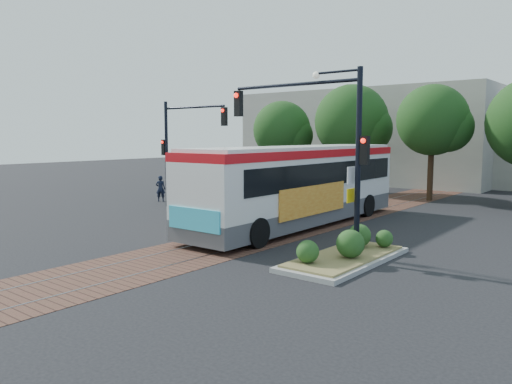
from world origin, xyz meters
The scene contains 10 objects.
ground centered at (0.00, 0.00, 0.00)m, with size 120.00×120.00×0.00m, color black.
trackbed centered at (0.00, 4.00, 0.01)m, with size 3.60×40.00×0.02m.
tree_row centered at (1.21, 16.42, 4.85)m, with size 26.40×5.60×7.67m.
warehouses centered at (-0.53, 28.75, 3.81)m, with size 40.00×13.00×8.00m.
city_bus centered at (-0.02, 3.61, 2.01)m, with size 3.10×13.51×3.60m.
traffic_island centered at (4.82, -0.90, 0.33)m, with size 2.20×5.20×1.13m.
signal_pole_main centered at (3.86, -0.81, 4.16)m, with size 5.49×0.46×6.00m.
signal_pole_left centered at (-8.37, 4.00, 3.86)m, with size 4.99×0.34×6.00m.
officer centered at (-11.42, 5.13, 0.80)m, with size 0.59×0.39×1.61m, color black.
parked_car centered at (-7.05, 14.19, 0.56)m, with size 1.57×3.86×1.12m, color black.
Camera 1 is at (12.47, -15.18, 4.07)m, focal length 35.00 mm.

